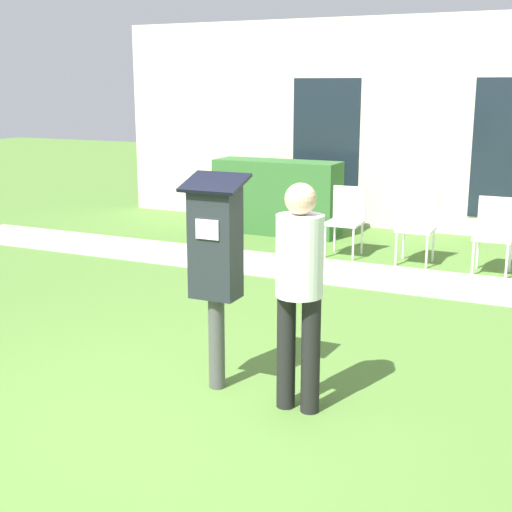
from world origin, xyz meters
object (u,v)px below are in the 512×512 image
parking_meter (215,254)px  person_standing (299,280)px  outdoor_chair_middle (418,221)px  outdoor_chair_left (347,215)px  outdoor_chair_right (495,229)px

parking_meter → person_standing: parking_meter is taller
parking_meter → outdoor_chair_middle: 4.53m
person_standing → outdoor_chair_left: bearing=76.8°
person_standing → outdoor_chair_left: person_standing is taller
parking_meter → person_standing: size_ratio=1.01×
outdoor_chair_left → outdoor_chair_right: size_ratio=1.00×
outdoor_chair_left → outdoor_chair_middle: same height
outdoor_chair_left → outdoor_chair_right: 1.89m
outdoor_chair_middle → outdoor_chair_right: same height
outdoor_chair_middle → person_standing: bearing=-110.6°
outdoor_chair_left → parking_meter: bearing=-66.2°
outdoor_chair_right → parking_meter: bearing=-100.6°
outdoor_chair_left → outdoor_chair_right: (1.88, -0.13, 0.00)m
outdoor_chair_left → outdoor_chair_middle: (0.94, -0.02, 0.00)m
person_standing → outdoor_chair_right: size_ratio=1.76×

